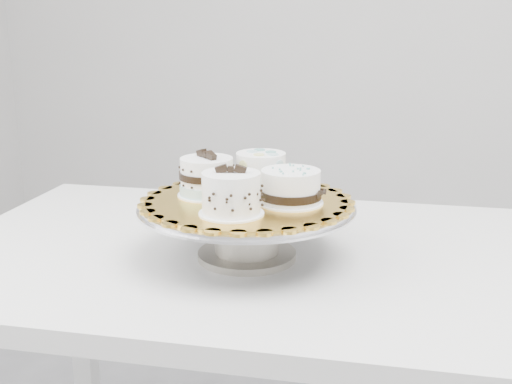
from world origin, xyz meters
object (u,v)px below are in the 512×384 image
(cake_dots, at_px, (261,170))
(cake_ribbon, at_px, (291,188))
(cake_swirl, at_px, (231,195))
(cake_board, at_px, (247,201))
(table, at_px, (241,293))
(cake_banded, at_px, (207,178))
(cake_stand, at_px, (247,220))

(cake_dots, height_order, cake_ribbon, cake_dots)
(cake_swirl, relative_size, cake_ribbon, 0.92)
(cake_board, distance_m, cake_dots, 0.09)
(cake_board, bearing_deg, cake_ribbon, -0.06)
(cake_swirl, bearing_deg, cake_ribbon, 36.31)
(table, height_order, cake_board, cake_board)
(table, bearing_deg, cake_swirl, -82.72)
(cake_dots, bearing_deg, cake_ribbon, -50.75)
(cake_swirl, distance_m, cake_dots, 0.17)
(table, height_order, cake_swirl, cake_swirl)
(table, xyz_separation_m, cake_banded, (-0.05, -0.04, 0.23))
(cake_swirl, bearing_deg, cake_stand, 78.48)
(table, distance_m, cake_swirl, 0.27)
(cake_stand, xyz_separation_m, cake_ribbon, (0.08, -0.00, 0.06))
(cake_board, height_order, cake_banded, cake_banded)
(cake_swirl, relative_size, cake_dots, 0.99)
(table, distance_m, cake_ribbon, 0.25)
(cake_swirl, height_order, cake_banded, cake_banded)
(cake_banded, height_order, cake_dots, cake_banded)
(cake_board, height_order, cake_swirl, cake_swirl)
(cake_board, distance_m, cake_banded, 0.08)
(cake_stand, height_order, cake_banded, cake_banded)
(table, height_order, cake_ribbon, cake_ribbon)
(table, relative_size, cake_swirl, 10.45)
(cake_board, height_order, cake_ribbon, cake_ribbon)
(table, relative_size, cake_dots, 10.30)
(cake_dots, bearing_deg, cake_swirl, -94.31)
(cake_swirl, xyz_separation_m, cake_banded, (-0.08, 0.10, -0.00))
(table, bearing_deg, cake_board, -64.87)
(cake_board, bearing_deg, cake_dots, 88.18)
(table, bearing_deg, cake_stand, -64.87)
(cake_board, bearing_deg, cake_stand, -63.43)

